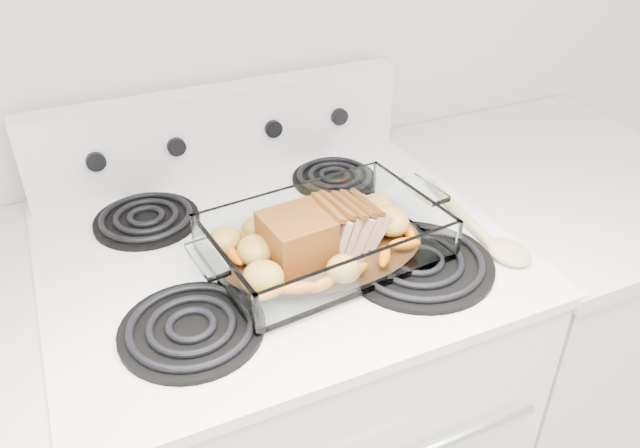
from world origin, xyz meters
name	(u,v)px	position (x,y,z in m)	size (l,w,h in m)	color
electric_range	(283,416)	(0.00, 1.66, 0.48)	(0.78, 0.70, 1.12)	white
counter_right	(529,333)	(0.67, 1.66, 0.47)	(0.58, 0.68, 0.93)	silver
baking_dish	(325,245)	(0.06, 1.58, 0.96)	(0.37, 0.24, 0.07)	white
pork_roast	(314,233)	(0.04, 1.58, 0.99)	(0.21, 0.10, 0.08)	brown
roast_vegetables	(314,229)	(0.06, 1.61, 0.97)	(0.36, 0.20, 0.04)	#EC6800
wooden_spoon	(486,234)	(0.34, 1.51, 0.95)	(0.06, 0.30, 0.02)	tan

